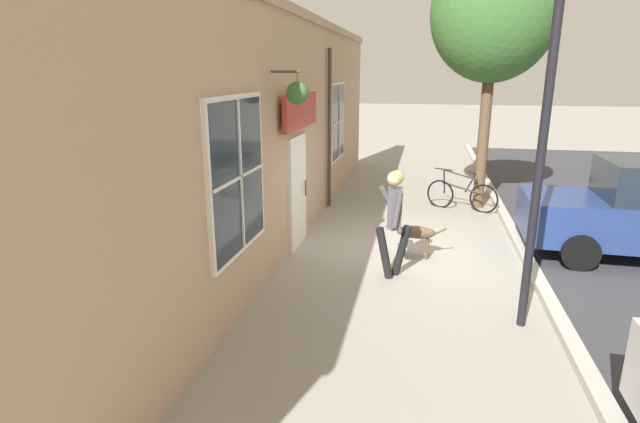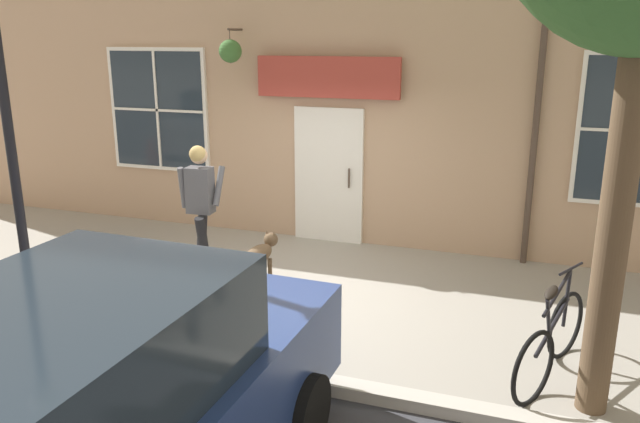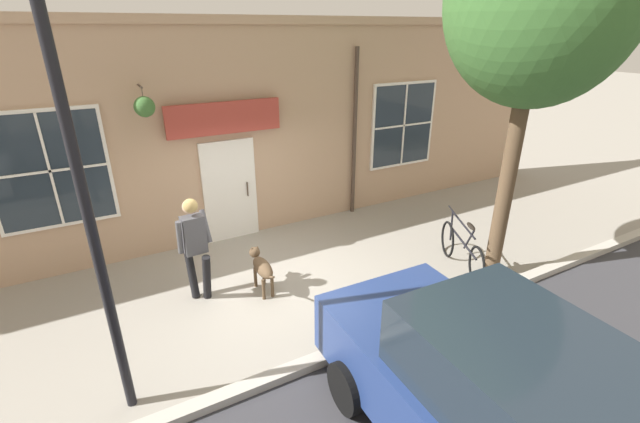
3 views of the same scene
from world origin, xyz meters
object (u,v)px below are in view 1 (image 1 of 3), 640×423
pedestrian_walking (394,213)px  street_tree_by_curb (493,15)px  leaning_bicycle (462,194)px  street_lamp (550,79)px  dog_on_leash (412,232)px

pedestrian_walking → street_tree_by_curb: bearing=70.1°
pedestrian_walking → leaning_bicycle: 4.72m
pedestrian_walking → street_tree_by_curb: size_ratio=0.29×
street_lamp → leaning_bicycle: bearing=94.3°
pedestrian_walking → leaning_bicycle: (1.35, 4.47, -0.69)m
street_lamp → pedestrian_walking: bearing=144.1°
dog_on_leash → street_tree_by_curb: size_ratio=0.18×
street_tree_by_curb → leaning_bicycle: 4.11m
street_tree_by_curb → street_lamp: street_tree_by_curb is taller
street_tree_by_curb → street_lamp: bearing=-89.7°
leaning_bicycle → street_lamp: (0.43, -5.76, 2.77)m
pedestrian_walking → street_lamp: (1.79, -1.29, 2.08)m
pedestrian_walking → dog_on_leash: pedestrian_walking is taller
pedestrian_walking → street_tree_by_curb: street_tree_by_curb is taller
dog_on_leash → street_lamp: street_lamp is taller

